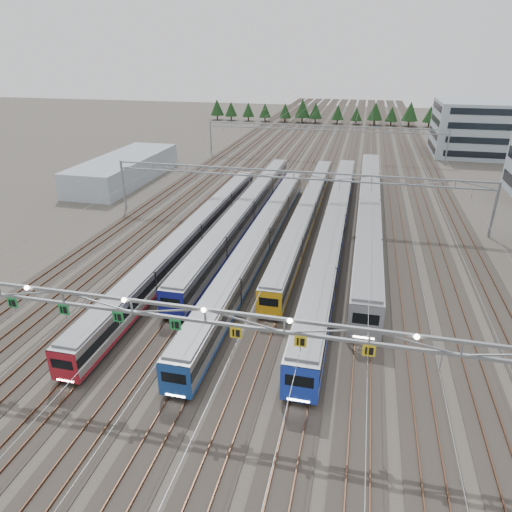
% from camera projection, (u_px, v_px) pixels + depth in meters
% --- Properties ---
extents(ground, '(400.00, 400.00, 0.00)m').
position_uv_depth(ground, '(210.00, 397.00, 34.78)').
color(ground, '#47423A').
rests_on(ground, ground).
extents(track_bed, '(54.00, 260.00, 5.42)m').
position_uv_depth(track_bed, '(328.00, 141.00, 122.76)').
color(track_bed, '#2D2823').
rests_on(track_bed, ground).
extents(train_a, '(2.52, 57.06, 3.28)m').
position_uv_depth(train_a, '(193.00, 234.00, 60.19)').
color(train_a, black).
rests_on(train_a, ground).
extents(train_b, '(2.68, 57.12, 3.49)m').
position_uv_depth(train_b, '(245.00, 211.00, 68.43)').
color(train_b, black).
rests_on(train_b, ground).
extents(train_c, '(2.64, 56.90, 3.43)m').
position_uv_depth(train_c, '(260.00, 239.00, 58.54)').
color(train_c, black).
rests_on(train_c, ground).
extents(train_d, '(2.57, 56.21, 3.34)m').
position_uv_depth(train_d, '(307.00, 212.00, 68.30)').
color(train_d, black).
rests_on(train_d, ground).
extents(train_e, '(2.84, 67.24, 3.70)m').
position_uv_depth(train_e, '(334.00, 226.00, 62.55)').
color(train_e, black).
rests_on(train_e, ground).
extents(train_f, '(3.13, 62.97, 4.08)m').
position_uv_depth(train_f, '(369.00, 211.00, 67.76)').
color(train_f, black).
rests_on(train_f, ground).
extents(gantry_near, '(56.36, 0.61, 8.08)m').
position_uv_depth(gantry_near, '(204.00, 319.00, 31.75)').
color(gantry_near, gray).
rests_on(gantry_near, ground).
extents(gantry_mid, '(56.36, 0.36, 8.00)m').
position_uv_depth(gantry_mid, '(294.00, 181.00, 67.57)').
color(gantry_mid, gray).
rests_on(gantry_mid, ground).
extents(gantry_far, '(56.36, 0.36, 8.00)m').
position_uv_depth(gantry_far, '(323.00, 132.00, 107.44)').
color(gantry_far, gray).
rests_on(gantry_far, ground).
extents(depot_bldg_north, '(22.00, 18.00, 12.79)m').
position_uv_depth(depot_bldg_north, '(482.00, 129.00, 111.80)').
color(depot_bldg_north, '#90A2AC').
rests_on(depot_bldg_north, ground).
extents(west_shed, '(10.00, 30.00, 4.74)m').
position_uv_depth(west_shed, '(125.00, 169.00, 90.91)').
color(west_shed, '#90A2AC').
rests_on(west_shed, ground).
extents(treeline, '(106.40, 5.60, 7.02)m').
position_uv_depth(treeline, '(355.00, 112.00, 158.31)').
color(treeline, '#332114').
rests_on(treeline, ground).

